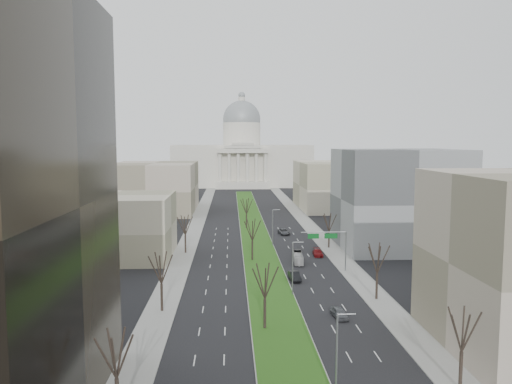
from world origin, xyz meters
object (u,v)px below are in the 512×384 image
object	(u,v)px
car_grey_near	(339,313)
car_red	(318,253)
car_grey_far	(284,232)
car_black	(294,276)
box_van	(298,258)

from	to	relation	value
car_grey_near	car_red	bearing A→B (deg)	77.49
car_grey_far	car_black	bearing A→B (deg)	-101.29
car_black	car_red	xyz separation A→B (m)	(7.86, 19.80, -0.08)
car_red	car_grey_far	world-z (taller)	car_grey_far
car_black	car_grey_near	bearing A→B (deg)	-83.08
car_red	box_van	world-z (taller)	box_van
car_red	car_grey_far	distance (m)	27.16
car_black	car_red	size ratio (longest dim) A/B	0.97
car_grey_near	car_black	xyz separation A→B (m)	(-4.06, 20.08, 0.08)
car_black	car_grey_far	world-z (taller)	car_black
car_grey_near	car_grey_far	xyz separation A→B (m)	(-1.09, 66.60, 0.03)
car_grey_near	box_van	world-z (taller)	box_van
car_grey_near	car_grey_far	world-z (taller)	car_grey_far
car_grey_near	car_grey_far	distance (m)	66.61
box_van	car_red	bearing A→B (deg)	53.18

